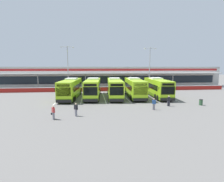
{
  "coord_description": "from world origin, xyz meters",
  "views": [
    {
      "loc": [
        -4.28,
        -27.99,
        5.91
      ],
      "look_at": [
        -0.8,
        3.0,
        1.6
      ],
      "focal_mm": 27.74,
      "sensor_mm": 36.0,
      "label": 1
    }
  ],
  "objects_px": {
    "coach_bus_leftmost": "(71,89)",
    "litter_bin": "(201,102)",
    "pedestrian_child": "(154,104)",
    "lamp_post_west": "(68,66)",
    "lamp_post_centre": "(150,66)",
    "coach_bus_left_centre": "(93,88)",
    "coach_bus_right_centre": "(134,88)",
    "pedestrian_with_handbag": "(53,112)",
    "pedestrian_in_dark_coat": "(76,109)",
    "coach_bus_rightmost": "(157,88)",
    "pedestrian_near_bin": "(169,101)",
    "coach_bus_centre": "(115,88)"
  },
  "relations": [
    {
      "from": "coach_bus_leftmost",
      "to": "litter_bin",
      "type": "relative_size",
      "value": 13.22
    },
    {
      "from": "pedestrian_child",
      "to": "lamp_post_west",
      "type": "xyz_separation_m",
      "value": [
        -14.51,
        21.56,
        5.42
      ]
    },
    {
      "from": "lamp_post_centre",
      "to": "coach_bus_left_centre",
      "type": "bearing_deg",
      "value": -143.66
    },
    {
      "from": "coach_bus_right_centre",
      "to": "pedestrian_with_handbag",
      "type": "distance_m",
      "value": 18.88
    },
    {
      "from": "pedestrian_child",
      "to": "coach_bus_right_centre",
      "type": "bearing_deg",
      "value": 90.81
    },
    {
      "from": "coach_bus_right_centre",
      "to": "litter_bin",
      "type": "bearing_deg",
      "value": -45.78
    },
    {
      "from": "pedestrian_in_dark_coat",
      "to": "litter_bin",
      "type": "bearing_deg",
      "value": 12.13
    },
    {
      "from": "pedestrian_child",
      "to": "lamp_post_centre",
      "type": "xyz_separation_m",
      "value": [
        6.66,
        22.15,
        5.42
      ]
    },
    {
      "from": "litter_bin",
      "to": "pedestrian_with_handbag",
      "type": "bearing_deg",
      "value": -166.47
    },
    {
      "from": "pedestrian_in_dark_coat",
      "to": "lamp_post_west",
      "type": "height_order",
      "value": "lamp_post_west"
    },
    {
      "from": "pedestrian_with_handbag",
      "to": "lamp_post_centre",
      "type": "relative_size",
      "value": 0.15
    },
    {
      "from": "coach_bus_left_centre",
      "to": "litter_bin",
      "type": "height_order",
      "value": "coach_bus_left_centre"
    },
    {
      "from": "coach_bus_leftmost",
      "to": "lamp_post_west",
      "type": "distance_m",
      "value": 11.7
    },
    {
      "from": "pedestrian_with_handbag",
      "to": "lamp_post_centre",
      "type": "distance_m",
      "value": 32.4
    },
    {
      "from": "coach_bus_rightmost",
      "to": "pedestrian_near_bin",
      "type": "relative_size",
      "value": 7.59
    },
    {
      "from": "coach_bus_left_centre",
      "to": "pedestrian_in_dark_coat",
      "type": "xyz_separation_m",
      "value": [
        -2.11,
        -13.08,
        -0.91
      ]
    },
    {
      "from": "litter_bin",
      "to": "pedestrian_child",
      "type": "bearing_deg",
      "value": -166.25
    },
    {
      "from": "lamp_post_west",
      "to": "coach_bus_centre",
      "type": "bearing_deg",
      "value": -46.26
    },
    {
      "from": "coach_bus_centre",
      "to": "pedestrian_near_bin",
      "type": "xyz_separation_m",
      "value": [
        7.18,
        -8.79,
        -0.91
      ]
    },
    {
      "from": "coach_bus_left_centre",
      "to": "lamp_post_centre",
      "type": "height_order",
      "value": "lamp_post_centre"
    },
    {
      "from": "pedestrian_near_bin",
      "to": "lamp_post_centre",
      "type": "distance_m",
      "value": 21.23
    },
    {
      "from": "coach_bus_left_centre",
      "to": "coach_bus_centre",
      "type": "distance_m",
      "value": 4.26
    },
    {
      "from": "coach_bus_leftmost",
      "to": "lamp_post_west",
      "type": "height_order",
      "value": "lamp_post_west"
    },
    {
      "from": "coach_bus_centre",
      "to": "pedestrian_with_handbag",
      "type": "xyz_separation_m",
      "value": [
        -8.78,
        -13.81,
        -0.93
      ]
    },
    {
      "from": "coach_bus_left_centre",
      "to": "coach_bus_leftmost",
      "type": "bearing_deg",
      "value": -178.1
    },
    {
      "from": "coach_bus_left_centre",
      "to": "lamp_post_centre",
      "type": "bearing_deg",
      "value": 36.34
    },
    {
      "from": "pedestrian_child",
      "to": "lamp_post_centre",
      "type": "relative_size",
      "value": 0.15
    },
    {
      "from": "litter_bin",
      "to": "coach_bus_left_centre",
      "type": "bearing_deg",
      "value": 151.69
    },
    {
      "from": "coach_bus_left_centre",
      "to": "lamp_post_centre",
      "type": "relative_size",
      "value": 1.12
    },
    {
      "from": "coach_bus_centre",
      "to": "pedestrian_near_bin",
      "type": "height_order",
      "value": "coach_bus_centre"
    },
    {
      "from": "pedestrian_with_handbag",
      "to": "pedestrian_near_bin",
      "type": "relative_size",
      "value": 1.0
    },
    {
      "from": "pedestrian_near_bin",
      "to": "litter_bin",
      "type": "relative_size",
      "value": 1.74
    },
    {
      "from": "pedestrian_child",
      "to": "pedestrian_near_bin",
      "type": "bearing_deg",
      "value": 32.66
    },
    {
      "from": "coach_bus_centre",
      "to": "coach_bus_right_centre",
      "type": "distance_m",
      "value": 4.0
    },
    {
      "from": "coach_bus_left_centre",
      "to": "pedestrian_with_handbag",
      "type": "distance_m",
      "value": 14.88
    },
    {
      "from": "pedestrian_near_bin",
      "to": "lamp_post_centre",
      "type": "relative_size",
      "value": 0.15
    },
    {
      "from": "coach_bus_centre",
      "to": "coach_bus_right_centre",
      "type": "height_order",
      "value": "same"
    },
    {
      "from": "coach_bus_centre",
      "to": "pedestrian_child",
      "type": "distance_m",
      "value": 11.55
    },
    {
      "from": "coach_bus_leftmost",
      "to": "litter_bin",
      "type": "bearing_deg",
      "value": -22.95
    },
    {
      "from": "coach_bus_leftmost",
      "to": "pedestrian_near_bin",
      "type": "height_order",
      "value": "coach_bus_leftmost"
    },
    {
      "from": "pedestrian_near_bin",
      "to": "lamp_post_west",
      "type": "bearing_deg",
      "value": 131.81
    },
    {
      "from": "coach_bus_centre",
      "to": "coach_bus_right_centre",
      "type": "bearing_deg",
      "value": 0.72
    },
    {
      "from": "litter_bin",
      "to": "coach_bus_leftmost",
      "type": "bearing_deg",
      "value": 157.05
    },
    {
      "from": "coach_bus_leftmost",
      "to": "lamp_post_west",
      "type": "bearing_deg",
      "value": 100.03
    },
    {
      "from": "coach_bus_left_centre",
      "to": "pedestrian_near_bin",
      "type": "height_order",
      "value": "coach_bus_left_centre"
    },
    {
      "from": "coach_bus_leftmost",
      "to": "coach_bus_left_centre",
      "type": "xyz_separation_m",
      "value": [
        4.23,
        0.14,
        0.0
      ]
    },
    {
      "from": "pedestrian_with_handbag",
      "to": "coach_bus_leftmost",
      "type": "bearing_deg",
      "value": 88.79
    },
    {
      "from": "coach_bus_right_centre",
      "to": "litter_bin",
      "type": "xyz_separation_m",
      "value": [
        8.51,
        -8.74,
        -1.32
      ]
    },
    {
      "from": "coach_bus_right_centre",
      "to": "pedestrian_in_dark_coat",
      "type": "relative_size",
      "value": 7.59
    },
    {
      "from": "coach_bus_left_centre",
      "to": "coach_bus_centre",
      "type": "xyz_separation_m",
      "value": [
        4.25,
        -0.34,
        0.0
      ]
    }
  ]
}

